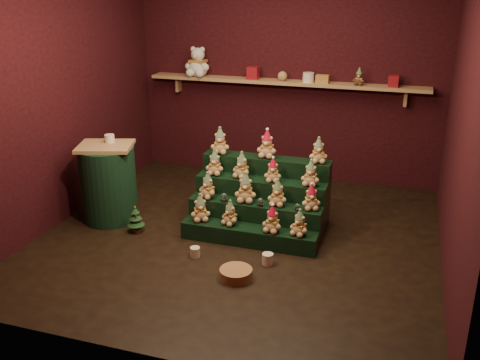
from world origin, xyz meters
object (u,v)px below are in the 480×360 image
(side_table, at_px, (109,183))
(mini_christmas_tree, at_px, (136,219))
(mug_left, at_px, (195,252))
(mug_right, at_px, (268,259))
(snow_globe_a, at_px, (224,197))
(snow_globe_c, at_px, (297,207))
(snow_globe_b, at_px, (260,202))
(wicker_basket, at_px, (236,274))
(brown_bear, at_px, (359,77))
(white_bear, at_px, (198,58))
(riser_tier_front, at_px, (249,236))

(side_table, bearing_deg, mini_christmas_tree, -43.94)
(mug_left, bearing_deg, mug_right, 5.90)
(snow_globe_a, relative_size, snow_globe_c, 1.20)
(snow_globe_c, bearing_deg, snow_globe_b, 180.00)
(wicker_basket, bearing_deg, side_table, 155.29)
(snow_globe_b, relative_size, mini_christmas_tree, 0.29)
(brown_bear, bearing_deg, mini_christmas_tree, -131.25)
(side_table, bearing_deg, snow_globe_c, -15.96)
(brown_bear, bearing_deg, mug_right, -99.21)
(mug_right, bearing_deg, snow_globe_c, 71.98)
(snow_globe_c, bearing_deg, white_bear, 134.33)
(riser_tier_front, distance_m, mug_right, 0.46)
(snow_globe_a, relative_size, brown_bear, 0.46)
(snow_globe_c, relative_size, wicker_basket, 0.26)
(mini_christmas_tree, distance_m, white_bear, 2.50)
(side_table, bearing_deg, riser_tier_front, -21.17)
(snow_globe_a, relative_size, mug_right, 0.87)
(brown_bear, bearing_deg, white_bear, -176.90)
(snow_globe_c, bearing_deg, snow_globe_a, 180.00)
(riser_tier_front, height_order, mug_left, riser_tier_front)
(riser_tier_front, distance_m, snow_globe_c, 0.57)
(riser_tier_front, bearing_deg, mug_right, -49.81)
(snow_globe_c, bearing_deg, riser_tier_front, -160.72)
(mug_right, bearing_deg, snow_globe_a, 140.29)
(side_table, relative_size, wicker_basket, 2.93)
(mini_christmas_tree, bearing_deg, mug_right, -9.21)
(side_table, xyz_separation_m, mug_right, (1.94, -0.46, -0.38))
(mug_right, xyz_separation_m, brown_bear, (0.50, 2.31, 1.37))
(snow_globe_b, height_order, mini_christmas_tree, snow_globe_b)
(mug_left, relative_size, mug_right, 0.91)
(mug_left, bearing_deg, mini_christmas_tree, 158.42)
(mug_right, bearing_deg, riser_tier_front, 130.19)
(side_table, xyz_separation_m, mug_left, (1.23, -0.53, -0.38))
(white_bear, bearing_deg, mini_christmas_tree, -82.45)
(wicker_basket, bearing_deg, snow_globe_c, 66.44)
(mug_left, relative_size, wicker_basket, 0.33)
(mug_right, height_order, brown_bear, brown_bear)
(side_table, relative_size, brown_bear, 4.31)
(wicker_basket, bearing_deg, brown_bear, 75.03)
(riser_tier_front, relative_size, wicker_basket, 4.72)
(riser_tier_front, distance_m, brown_bear, 2.50)
(mug_right, bearing_deg, white_bear, 124.64)
(snow_globe_b, bearing_deg, mini_christmas_tree, -168.56)
(side_table, distance_m, mini_christmas_tree, 0.55)
(snow_globe_a, height_order, wicker_basket, snow_globe_a)
(snow_globe_c, distance_m, mug_left, 1.10)
(mug_right, xyz_separation_m, wicker_basket, (-0.20, -0.34, -0.01))
(mug_left, xyz_separation_m, brown_bear, (1.21, 2.38, 1.37))
(side_table, distance_m, mug_right, 2.03)
(snow_globe_a, height_order, side_table, side_table)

